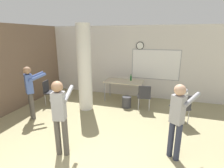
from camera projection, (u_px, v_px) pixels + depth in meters
wall_left_accent at (11, 69)px, 5.63m from camera, size 0.12×7.00×2.80m
wall_back at (133, 62)px, 6.98m from camera, size 8.00×0.15×2.80m
support_pillar at (85, 68)px, 5.67m from camera, size 0.46×0.46×2.80m
folding_table at (124, 82)px, 6.61m from camera, size 1.43×0.76×0.77m
bottle_on_table at (131, 78)px, 6.65m from camera, size 0.07×0.07×0.25m
waste_bin at (127, 102)px, 6.10m from camera, size 0.32×0.32×0.39m
chair_table_right at (144, 95)px, 5.83m from camera, size 0.49×0.49×0.87m
chair_by_left_wall at (50, 91)px, 6.31m from camera, size 0.51×0.51×0.87m
chair_mid_room at (182, 107)px, 4.91m from camera, size 0.60×0.60×0.87m
person_watching_back at (30, 89)px, 5.12m from camera, size 0.58×0.63×1.59m
person_playing_front at (60, 113)px, 3.51m from camera, size 0.45×0.63×1.62m
person_playing_side at (178, 116)px, 3.40m from camera, size 0.57×0.65×1.59m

